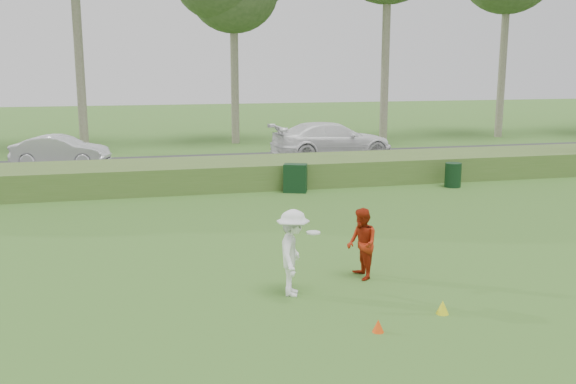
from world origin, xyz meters
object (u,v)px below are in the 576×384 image
object	(u,v)px
utility_cabinet	(295,178)
trash_bin	(453,175)
cone_orange	(378,326)
car_mid	(61,151)
car_right	(332,140)
cone_yellow	(443,307)
player_white	(293,253)
player_red	(362,244)

from	to	relation	value
utility_cabinet	trash_bin	xyz separation A→B (m)	(5.76, -0.44, -0.05)
utility_cabinet	cone_orange	bearing A→B (deg)	-76.67
car_mid	car_right	world-z (taller)	car_right
utility_cabinet	cone_yellow	bearing A→B (deg)	-69.90
cone_yellow	trash_bin	size ratio (longest dim) A/B	0.29
cone_orange	car_right	distance (m)	19.64
cone_yellow	utility_cabinet	xyz separation A→B (m)	(0.19, 11.31, 0.37)
car_right	player_white	bearing A→B (deg)	156.13
cone_yellow	cone_orange	bearing A→B (deg)	-161.66
player_white	trash_bin	size ratio (longest dim) A/B	1.92
player_white	utility_cabinet	distance (m)	10.06
player_red	cone_orange	xyz separation A→B (m)	(-0.67, -2.65, -0.63)
player_white	car_right	distance (m)	17.96
cone_orange	car_mid	world-z (taller)	car_mid
player_red	car_right	world-z (taller)	car_right
trash_bin	car_right	world-z (taller)	car_right
trash_bin	player_white	bearing A→B (deg)	-131.78
cone_orange	car_right	bearing A→B (deg)	74.66
player_white	car_right	world-z (taller)	car_right
cone_yellow	utility_cabinet	world-z (taller)	utility_cabinet
car_mid	player_white	bearing A→B (deg)	-147.11
utility_cabinet	car_mid	size ratio (longest dim) A/B	0.25
player_red	car_mid	distance (m)	18.36
cone_orange	cone_yellow	xyz separation A→B (m)	(1.41, 0.47, 0.02)
player_red	cone_yellow	world-z (taller)	player_red
player_white	cone_yellow	world-z (taller)	player_white
car_mid	cone_yellow	bearing A→B (deg)	-142.33
car_right	car_mid	bearing A→B (deg)	83.83
trash_bin	cone_orange	bearing A→B (deg)	-122.98
utility_cabinet	car_right	bearing A→B (deg)	84.38
cone_orange	player_red	bearing A→B (deg)	75.77
player_white	trash_bin	distance (m)	12.47
player_white	cone_orange	world-z (taller)	player_white
player_red	car_right	bearing A→B (deg)	164.31
player_red	car_mid	xyz separation A→B (m)	(-7.49, 16.76, -0.02)
cone_yellow	car_mid	bearing A→B (deg)	113.49
cone_yellow	car_right	bearing A→B (deg)	78.41
player_red	trash_bin	bearing A→B (deg)	142.26
cone_yellow	player_white	bearing A→B (deg)	146.08
utility_cabinet	car_mid	xyz separation A→B (m)	(-8.42, 7.63, 0.23)
player_white	trash_bin	xyz separation A→B (m)	(8.30, 9.29, -0.40)
player_white	player_red	distance (m)	1.72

